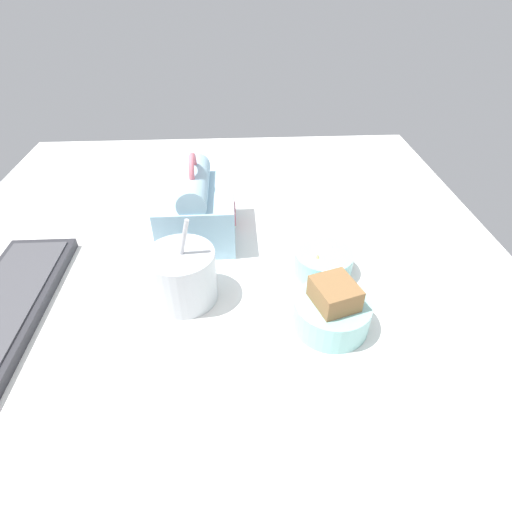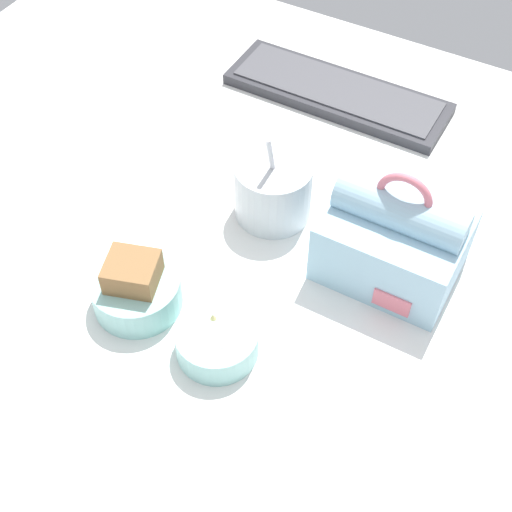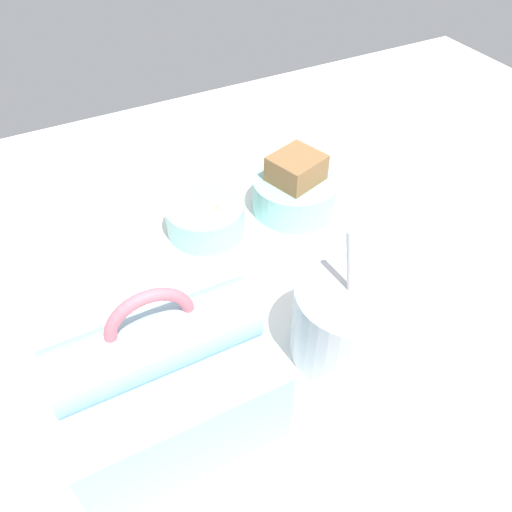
{
  "view_description": "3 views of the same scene",
  "coord_description": "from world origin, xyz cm",
  "px_view_note": "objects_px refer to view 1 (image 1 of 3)",
  "views": [
    {
      "loc": [
        -49.07,
        -3.56,
        47.85
      ],
      "look_at": [
        3.95,
        -6.5,
        7.0
      ],
      "focal_mm": 28.0,
      "sensor_mm": 36.0,
      "label": 1
    },
    {
      "loc": [
        32.16,
        -56.9,
        77.6
      ],
      "look_at": [
        3.95,
        -6.5,
        7.0
      ],
      "focal_mm": 50.0,
      "sensor_mm": 36.0,
      "label": 2
    },
    {
      "loc": [
        22.15,
        28.72,
        45.9
      ],
      "look_at": [
        3.95,
        -6.5,
        7.0
      ],
      "focal_mm": 35.0,
      "sensor_mm": 36.0,
      "label": 3
    }
  ],
  "objects_px": {
    "keyboard": "(2,312)",
    "bento_bowl_sandwich": "(332,310)",
    "soup_cup": "(182,276)",
    "bento_bowl_snacks": "(323,262)",
    "lunch_bag": "(197,208)"
  },
  "relations": [
    {
      "from": "bento_bowl_snacks",
      "to": "bento_bowl_sandwich",
      "type": "bearing_deg",
      "value": 174.93
    },
    {
      "from": "bento_bowl_sandwich",
      "to": "bento_bowl_snacks",
      "type": "height_order",
      "value": "bento_bowl_sandwich"
    },
    {
      "from": "bento_bowl_snacks",
      "to": "lunch_bag",
      "type": "bearing_deg",
      "value": 59.35
    },
    {
      "from": "soup_cup",
      "to": "bento_bowl_snacks",
      "type": "bearing_deg",
      "value": -77.02
    },
    {
      "from": "keyboard",
      "to": "bento_bowl_sandwich",
      "type": "relative_size",
      "value": 3.23
    },
    {
      "from": "lunch_bag",
      "to": "bento_bowl_snacks",
      "type": "bearing_deg",
      "value": -120.65
    },
    {
      "from": "keyboard",
      "to": "bento_bowl_snacks",
      "type": "distance_m",
      "value": 0.53
    },
    {
      "from": "keyboard",
      "to": "soup_cup",
      "type": "xyz_separation_m",
      "value": [
        0.03,
        -0.28,
        0.04
      ]
    },
    {
      "from": "soup_cup",
      "to": "bento_bowl_snacks",
      "type": "distance_m",
      "value": 0.25
    },
    {
      "from": "bento_bowl_snacks",
      "to": "keyboard",
      "type": "bearing_deg",
      "value": 98.9
    },
    {
      "from": "keyboard",
      "to": "lunch_bag",
      "type": "distance_m",
      "value": 0.37
    },
    {
      "from": "keyboard",
      "to": "lunch_bag",
      "type": "height_order",
      "value": "lunch_bag"
    },
    {
      "from": "bento_bowl_sandwich",
      "to": "lunch_bag",
      "type": "bearing_deg",
      "value": 39.43
    },
    {
      "from": "lunch_bag",
      "to": "bento_bowl_sandwich",
      "type": "distance_m",
      "value": 0.34
    },
    {
      "from": "soup_cup",
      "to": "bento_bowl_snacks",
      "type": "height_order",
      "value": "soup_cup"
    }
  ]
}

